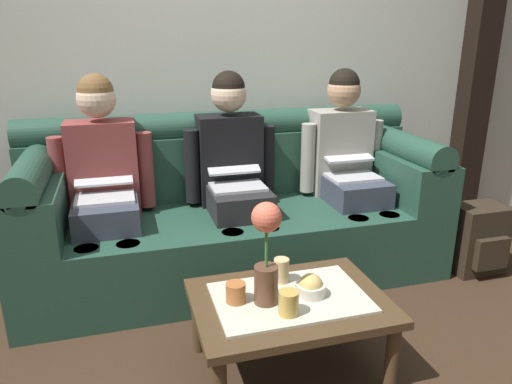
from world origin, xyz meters
name	(u,v)px	position (x,y,z in m)	size (l,w,h in m)	color
back_wall_patterned	(212,29)	(0.00, 1.70, 1.45)	(6.00, 0.12, 2.90)	silver
timber_pillar	(481,30)	(1.97, 1.58, 1.45)	(0.20, 0.20, 2.90)	black
couch	(234,214)	(0.00, 1.17, 0.37)	(2.45, 0.88, 0.96)	#234738
person_left	(104,178)	(-0.74, 1.17, 0.66)	(0.56, 0.67, 1.22)	#383D4C
person_middle	(233,169)	(0.00, 1.17, 0.66)	(0.56, 0.67, 1.22)	#232326
person_right	(347,160)	(0.74, 1.17, 0.66)	(0.56, 0.67, 1.22)	#383D4C
coffee_table	(290,308)	(0.00, 0.16, 0.31)	(0.82, 0.59, 0.37)	#47331E
flower_vase	(266,250)	(-0.11, 0.14, 0.60)	(0.12, 0.12, 0.44)	brown
snack_bowl	(311,287)	(0.09, 0.15, 0.40)	(0.13, 0.13, 0.10)	silver
cup_near_left	(289,303)	(-0.05, 0.04, 0.42)	(0.08, 0.08, 0.10)	gold
cup_near_right	(281,270)	(0.01, 0.29, 0.42)	(0.07, 0.07, 0.11)	#DBB77A
cup_far_center	(236,293)	(-0.23, 0.18, 0.41)	(0.08, 0.08, 0.08)	#B26633
backpack_right	(478,239)	(1.44, 0.72, 0.21)	(0.31, 0.27, 0.43)	#2D2319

